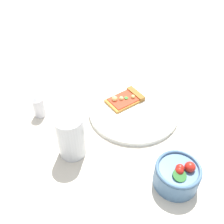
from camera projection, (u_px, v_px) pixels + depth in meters
ground_plane at (142, 115)px, 0.82m from camera, size 2.40×2.40×0.00m
plate at (133, 111)px, 0.82m from camera, size 0.28×0.28×0.01m
pizza_slice_main at (126, 99)px, 0.84m from camera, size 0.09×0.12×0.02m
salad_bowl at (177, 175)px, 0.62m from camera, size 0.11×0.11×0.08m
soda_glass at (71, 138)px, 0.67m from camera, size 0.07×0.07×0.13m
paper_napkin at (139, 65)px, 1.02m from camera, size 0.14×0.17×0.00m
pepper_shaker at (39, 106)px, 0.79m from camera, size 0.03×0.03×0.08m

